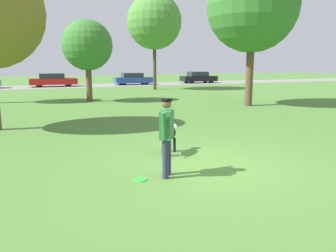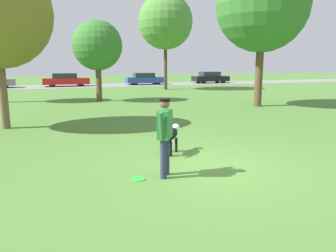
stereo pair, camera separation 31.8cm
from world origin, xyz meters
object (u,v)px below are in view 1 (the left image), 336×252
object	(u,v)px
dog	(170,134)
frisbee	(140,179)
person	(167,131)
parked_car_red	(53,80)
parked_car_blue	(133,79)
tree_mid_center	(87,46)
parked_car_black	(198,77)
tree_far_right	(154,22)
tree_near_right	(253,6)

from	to	relation	value
dog	frisbee	world-z (taller)	dog
person	parked_car_red	world-z (taller)	person
parked_car_red	parked_car_blue	xyz separation A→B (m)	(8.36, -0.01, -0.03)
tree_mid_center	parked_car_blue	size ratio (longest dim) A/B	1.15
tree_mid_center	parked_car_red	bearing A→B (deg)	94.71
person	parked_car_black	world-z (taller)	person
person	parked_car_blue	bearing A→B (deg)	19.20
parked_car_black	parked_car_red	bearing A→B (deg)	-177.30
dog	parked_car_blue	size ratio (longest dim) A/B	0.22
tree_far_right	parked_car_red	world-z (taller)	tree_far_right
tree_near_right	parked_car_red	bearing A→B (deg)	114.11
tree_mid_center	parked_car_red	size ratio (longest dim) A/B	1.07
dog	tree_mid_center	distance (m)	13.07
tree_mid_center	tree_near_right	bearing A→B (deg)	-34.78
parked_car_red	parked_car_black	world-z (taller)	parked_car_black
tree_near_right	tree_far_right	xyz separation A→B (m)	(-0.81, 12.71, 0.59)
tree_far_right	tree_mid_center	xyz separation A→B (m)	(-6.96, -7.31, -2.48)
person	frisbee	world-z (taller)	person
tree_far_right	parked_car_red	xyz separation A→B (m)	(-8.17, 7.37, -5.17)
parked_car_blue	parked_car_red	bearing A→B (deg)	-178.24
person	dog	bearing A→B (deg)	9.79
parked_car_red	tree_far_right	bearing A→B (deg)	-41.55
dog	tree_far_right	xyz separation A→B (m)	(7.01, 20.07, 5.33)
person	dog	world-z (taller)	person
parked_car_black	dog	bearing A→B (deg)	-116.64
tree_mid_center	parked_car_red	xyz separation A→B (m)	(-1.21, 14.68, -2.69)
tree_near_right	parked_car_blue	size ratio (longest dim) A/B	1.81
tree_mid_center	person	bearing A→B (deg)	-93.15
parked_car_blue	tree_far_right	bearing A→B (deg)	-89.62
person	frisbee	distance (m)	1.11
frisbee	parked_car_red	xyz separation A→B (m)	(0.15, 29.04, 0.65)
tree_near_right	tree_mid_center	size ratio (longest dim) A/B	1.57
person	frisbee	size ratio (longest dim) A/B	5.96
tree_mid_center	parked_car_black	xyz separation A→B (m)	(15.28, 14.74, -2.69)
parked_car_blue	parked_car_black	bearing A→B (deg)	2.31
tree_near_right	tree_mid_center	world-z (taller)	tree_near_right
tree_far_right	tree_near_right	bearing A→B (deg)	-86.34
parked_car_red	frisbee	bearing A→B (deg)	-89.80
tree_near_right	tree_far_right	distance (m)	12.75
tree_far_right	tree_mid_center	bearing A→B (deg)	-133.63
parked_car_red	parked_car_blue	distance (m)	8.36
tree_mid_center	parked_car_blue	xyz separation A→B (m)	(7.15, 14.67, -2.72)
tree_far_right	tree_mid_center	size ratio (longest dim) A/B	1.69
person	parked_car_blue	world-z (taller)	person
parked_car_red	parked_car_blue	bearing A→B (deg)	0.43
tree_near_right	parked_car_blue	distance (m)	20.60
dog	tree_mid_center	xyz separation A→B (m)	(0.05, 12.76, 2.85)
person	parked_car_black	size ratio (longest dim) A/B	0.38
person	tree_mid_center	bearing A→B (deg)	31.34
parked_car_red	parked_car_black	size ratio (longest dim) A/B	1.06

